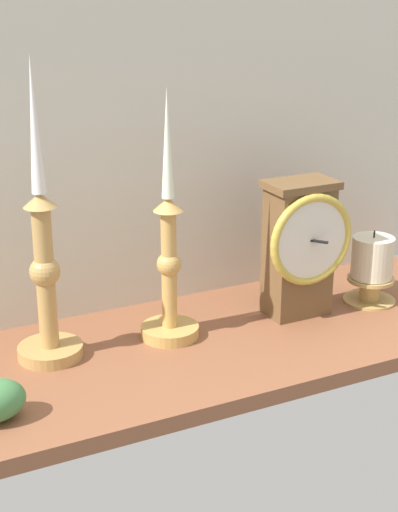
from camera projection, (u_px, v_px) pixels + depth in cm
name	position (u px, v px, depth cm)	size (l,w,h in cm)	color
ground_plane	(213.00, 345.00, 122.49)	(100.00, 36.00, 2.40)	brown
back_wall	(161.00, 111.00, 126.58)	(120.00, 2.00, 65.00)	silver
mantel_clock	(301.00, 246.00, 126.71)	(15.04, 9.82, 22.60)	brown
candlestick_tall_left	(169.00, 269.00, 118.92)	(9.05, 9.05, 38.60)	tan
candlestick_tall_center	(45.00, 274.00, 111.84)	(9.59, 9.59, 43.82)	tan
pillar_candle_front	(372.00, 268.00, 133.83)	(8.95, 8.95, 12.79)	tan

